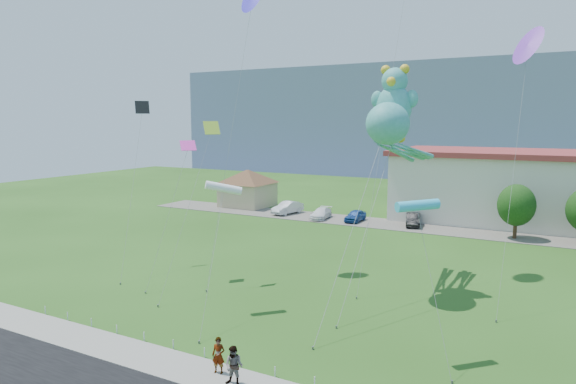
{
  "coord_description": "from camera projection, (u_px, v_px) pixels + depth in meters",
  "views": [
    {
      "loc": [
        14.03,
        -20.32,
        11.52
      ],
      "look_at": [
        -1.39,
        8.0,
        7.09
      ],
      "focal_mm": 32.0,
      "sensor_mm": 36.0,
      "label": 1
    }
  ],
  "objects": [
    {
      "name": "ground",
      "position": [
        236.0,
        352.0,
        25.9
      ],
      "size": [
        160.0,
        160.0,
        0.0
      ],
      "primitive_type": "plane",
      "color": "#244C15",
      "rests_on": "ground"
    },
    {
      "name": "sidewalk",
      "position": [
        203.0,
        374.0,
        23.5
      ],
      "size": [
        80.0,
        2.5,
        0.1
      ],
      "primitive_type": "cube",
      "color": "gray",
      "rests_on": "ground"
    },
    {
      "name": "parking_strip",
      "position": [
        416.0,
        227.0,
        56.35
      ],
      "size": [
        70.0,
        6.0,
        0.06
      ],
      "primitive_type": "cube",
      "color": "#59544C",
      "rests_on": "ground"
    },
    {
      "name": "hill_ridge",
      "position": [
        506.0,
        118.0,
        128.6
      ],
      "size": [
        160.0,
        50.0,
        25.0
      ],
      "primitive_type": "cube",
      "color": "slate",
      "rests_on": "ground"
    },
    {
      "name": "pavilion",
      "position": [
        248.0,
        184.0,
        69.92
      ],
      "size": [
        9.2,
        9.2,
        5.0
      ],
      "color": "tan",
      "rests_on": "ground"
    },
    {
      "name": "rope_fence",
      "position": [
        221.0,
        357.0,
        24.73
      ],
      "size": [
        26.05,
        0.05,
        0.5
      ],
      "color": "white",
      "rests_on": "ground"
    },
    {
      "name": "tree_near",
      "position": [
        516.0,
        205.0,
        50.28
      ],
      "size": [
        3.6,
        3.6,
        5.47
      ],
      "color": "#3F2B19",
      "rests_on": "ground"
    },
    {
      "name": "pedestrian_left",
      "position": [
        218.0,
        355.0,
        23.39
      ],
      "size": [
        0.69,
        0.54,
        1.69
      ],
      "primitive_type": "imported",
      "rotation": [
        0.0,
        0.0,
        0.24
      ],
      "color": "gray",
      "rests_on": "sidewalk"
    },
    {
      "name": "pedestrian_right",
      "position": [
        234.0,
        366.0,
        22.29
      ],
      "size": [
        0.94,
        0.78,
        1.76
      ],
      "primitive_type": "imported",
      "rotation": [
        0.0,
        0.0,
        0.14
      ],
      "color": "gray",
      "rests_on": "sidewalk"
    },
    {
      "name": "parked_car_silver",
      "position": [
        288.0,
        208.0,
        64.21
      ],
      "size": [
        2.49,
        4.87,
        1.53
      ],
      "primitive_type": "imported",
      "rotation": [
        0.0,
        0.0,
        -0.2
      ],
      "color": "silver",
      "rests_on": "parking_strip"
    },
    {
      "name": "parked_car_white",
      "position": [
        321.0,
        213.0,
        61.01
      ],
      "size": [
        2.22,
        4.44,
        1.24
      ],
      "primitive_type": "imported",
      "rotation": [
        0.0,
        0.0,
        0.12
      ],
      "color": "white",
      "rests_on": "parking_strip"
    },
    {
      "name": "parked_car_blue",
      "position": [
        355.0,
        216.0,
        59.28
      ],
      "size": [
        1.6,
        3.89,
        1.32
      ],
      "primitive_type": "imported",
      "rotation": [
        0.0,
        0.0,
        -0.01
      ],
      "color": "#1A4491",
      "rests_on": "parking_strip"
    },
    {
      "name": "parked_car_black",
      "position": [
        413.0,
        220.0,
        56.78
      ],
      "size": [
        2.44,
        4.45,
        1.39
      ],
      "primitive_type": "imported",
      "rotation": [
        0.0,
        0.0,
        0.24
      ],
      "color": "black",
      "rests_on": "parking_strip"
    },
    {
      "name": "octopus_kite",
      "position": [
        393.0,
        135.0,
        34.29
      ],
      "size": [
        2.75,
        16.91,
        12.77
      ],
      "color": "teal",
      "rests_on": "ground"
    },
    {
      "name": "teddy_bear_kite",
      "position": [
        394.0,
        102.0,
        34.68
      ],
      "size": [
        3.26,
        10.03,
        15.31
      ],
      "color": "teal",
      "rests_on": "ground"
    },
    {
      "name": "small_kite_blue",
      "position": [
        251.0,
        4.0,
        38.64
      ],
      "size": [
        1.8,
        8.02,
        21.58
      ],
      "color": "#3226DA",
      "rests_on": "ground"
    },
    {
      "name": "small_kite_cyan",
      "position": [
        418.0,
        207.0,
        24.47
      ],
      "size": [
        2.59,
        3.15,
        7.99
      ],
      "color": "#32BBE4",
      "rests_on": "ground"
    },
    {
      "name": "small_kite_white",
      "position": [
        223.0,
        189.0,
        31.08
      ],
      "size": [
        2.22,
        6.26,
        7.96
      ],
      "color": "white",
      "rests_on": "ground"
    },
    {
      "name": "small_kite_black",
      "position": [
        140.0,
        127.0,
        40.74
      ],
      "size": [
        3.71,
        6.6,
        13.1
      ],
      "color": "black",
      "rests_on": "ground"
    },
    {
      "name": "small_kite_purple",
      "position": [
        527.0,
        51.0,
        33.55
      ],
      "size": [
        1.8,
        8.05,
        17.19
      ],
      "color": "purple",
      "rests_on": "ground"
    },
    {
      "name": "small_kite_pink",
      "position": [
        184.0,
        160.0,
        37.1
      ],
      "size": [
        1.29,
        5.47,
        10.22
      ],
      "color": "#DF31AC",
      "rests_on": "ground"
    },
    {
      "name": "small_kite_yellow",
      "position": [
        206.0,
        146.0,
        35.91
      ],
      "size": [
        1.29,
        7.16,
        11.51
      ],
      "color": "#9BC42E",
      "rests_on": "ground"
    }
  ]
}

